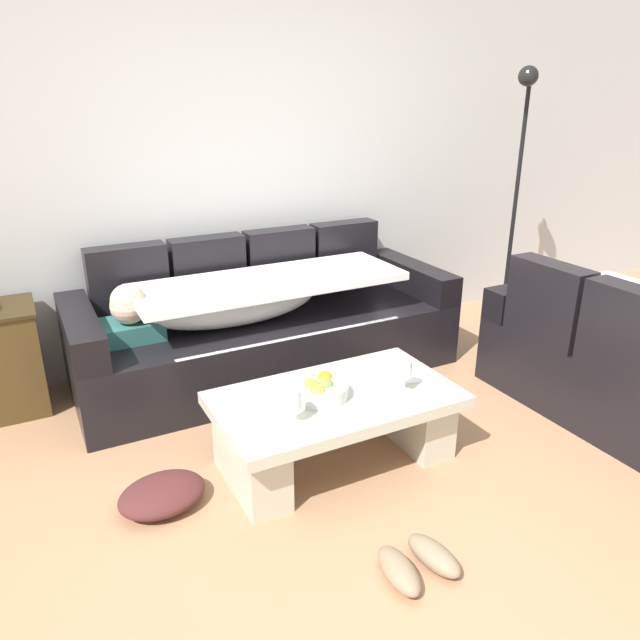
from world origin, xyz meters
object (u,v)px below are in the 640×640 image
couch_along_wall (260,327)px  fruit_bowl (320,389)px  wine_glass_near_left (294,400)px  open_magazine (388,377)px  wine_glass_near_right (405,370)px  floor_lamp (517,185)px  crumpled_garment (162,494)px  pair_of_shoes (417,563)px  coffee_table (336,419)px

couch_along_wall → fruit_bowl: bearing=-97.1°
wine_glass_near_left → open_magazine: wine_glass_near_left is taller
wine_glass_near_right → floor_lamp: size_ratio=0.09×
floor_lamp → crumpled_garment: floor_lamp is taller
couch_along_wall → wine_glass_near_right: bearing=-78.3°
pair_of_shoes → wine_glass_near_left: bearing=107.5°
fruit_bowl → pair_of_shoes: (-0.00, -0.84, -0.38)m
coffee_table → fruit_bowl: fruit_bowl is taller
wine_glass_near_left → crumpled_garment: 0.75m
crumpled_garment → coffee_table: bearing=-3.2°
fruit_bowl → floor_lamp: (2.25, 1.08, 0.69)m
fruit_bowl → floor_lamp: bearing=25.7°
couch_along_wall → wine_glass_near_left: bearing=-105.5°
fruit_bowl → coffee_table: bearing=-10.2°
couch_along_wall → pair_of_shoes: 1.98m
coffee_table → floor_lamp: 2.59m
wine_glass_near_left → floor_lamp: (2.47, 1.25, 0.62)m
wine_glass_near_right → crumpled_garment: bearing=171.7°
fruit_bowl → open_magazine: 0.41m
wine_glass_near_left → pair_of_shoes: 0.84m
fruit_bowl → wine_glass_near_right: (0.40, -0.14, 0.07)m
open_magazine → coffee_table: bearing=-166.1°
couch_along_wall → coffee_table: bearing=-92.9°
couch_along_wall → wine_glass_near_left: size_ratio=14.80×
couch_along_wall → coffee_table: size_ratio=2.05×
fruit_bowl → open_magazine: bearing=2.4°
wine_glass_near_right → floor_lamp: floor_lamp is taller
wine_glass_near_right → floor_lamp: bearing=33.5°
fruit_bowl → pair_of_shoes: bearing=-90.3°
wine_glass_near_left → pair_of_shoes: size_ratio=0.52×
open_magazine → couch_along_wall: bearing=112.0°
couch_along_wall → floor_lamp: (2.11, -0.03, 0.79)m
wine_glass_near_left → open_magazine: bearing=16.3°
wine_glass_near_right → open_magazine: (0.01, 0.16, -0.11)m
wine_glass_near_right → open_magazine: 0.19m
wine_glass_near_right → open_magazine: bearing=86.5°
wine_glass_near_left → open_magazine: 0.66m
couch_along_wall → wine_glass_near_right: 1.30m
coffee_table → open_magazine: 0.36m
coffee_table → fruit_bowl: 0.20m
floor_lamp → pair_of_shoes: bearing=-139.6°
open_magazine → floor_lamp: (1.84, 1.07, 0.73)m
fruit_bowl → crumpled_garment: 0.87m
coffee_table → wine_glass_near_right: 0.43m
coffee_table → crumpled_garment: coffee_table is taller
wine_glass_near_left → wine_glass_near_right: same height
couch_along_wall → pair_of_shoes: size_ratio=7.64×
open_magazine → floor_lamp: floor_lamp is taller
crumpled_garment → fruit_bowl: bearing=-2.5°
wine_glass_near_left → crumpled_garment: (-0.58, 0.20, -0.44)m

